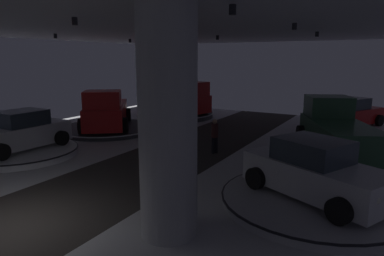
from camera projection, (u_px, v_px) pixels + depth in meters
name	position (u px, v px, depth m)	size (l,w,h in m)	color
ground	(5.00, 232.00, 8.74)	(24.00, 44.00, 0.06)	silver
column_right	(168.00, 125.00, 8.12)	(1.40, 1.40, 5.50)	#ADADB2
display_platform_far_left	(108.00, 128.00, 20.72)	(5.68, 5.68, 0.26)	#333338
pickup_truck_far_left	(106.00, 112.00, 20.20)	(4.88, 5.49, 2.30)	red
display_platform_deep_left	(175.00, 114.00, 25.63)	(5.68, 5.68, 0.35)	#333338
pickup_truck_deep_left	(178.00, 100.00, 25.20)	(5.64, 3.61, 2.30)	red
display_platform_mid_left	(21.00, 152.00, 15.42)	(4.87, 4.87, 0.31)	silver
display_car_mid_left	(20.00, 132.00, 15.27)	(2.31, 4.28, 1.71)	silver
display_platform_mid_right	(313.00, 200.00, 10.24)	(5.45, 5.45, 0.28)	#B7B7BC
display_car_mid_right	(315.00, 171.00, 10.09)	(4.56, 3.55, 1.71)	silver
display_platform_deep_right	(350.00, 128.00, 20.98)	(4.97, 4.97, 0.25)	silver
display_car_deep_right	(351.00, 113.00, 20.79)	(3.59, 4.56, 1.71)	red
display_platform_far_right	(337.00, 155.00, 15.09)	(5.68, 5.68, 0.23)	silver
pickup_truck_far_right	(336.00, 130.00, 15.20)	(4.30, 5.69, 2.30)	#2D5638
visitor_walking_near	(215.00, 134.00, 15.71)	(0.32, 0.32, 1.59)	black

